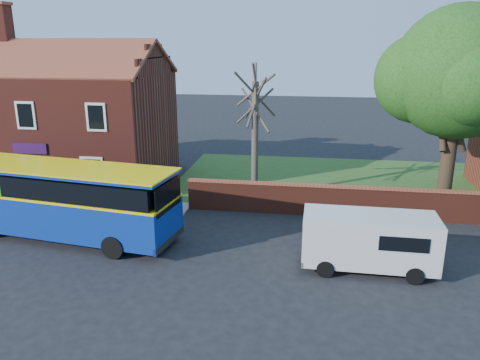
# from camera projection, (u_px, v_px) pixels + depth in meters

# --- Properties ---
(ground) EXTENTS (120.00, 120.00, 0.00)m
(ground) POSITION_uv_depth(u_px,v_px,m) (94.00, 266.00, 18.19)
(ground) COLOR black
(ground) RESTS_ON ground
(pavement) EXTENTS (18.00, 3.50, 0.12)m
(pavement) POSITION_uv_depth(u_px,v_px,m) (18.00, 206.00, 24.65)
(pavement) COLOR gray
(pavement) RESTS_ON ground
(grass_strip) EXTENTS (26.00, 12.00, 0.04)m
(grass_strip) POSITION_uv_depth(u_px,v_px,m) (389.00, 184.00, 28.59)
(grass_strip) COLOR #426B28
(grass_strip) RESTS_ON ground
(shop_building) EXTENTS (12.30, 8.13, 10.50)m
(shop_building) POSITION_uv_depth(u_px,v_px,m) (66.00, 125.00, 29.14)
(shop_building) COLOR maroon
(shop_building) RESTS_ON ground
(boundary_wall) EXTENTS (22.00, 0.38, 1.60)m
(boundary_wall) POSITION_uv_depth(u_px,v_px,m) (409.00, 204.00, 22.68)
(boundary_wall) COLOR maroon
(boundary_wall) RESTS_ON ground
(bus) EXTENTS (11.03, 4.23, 3.27)m
(bus) POSITION_uv_depth(u_px,v_px,m) (51.00, 196.00, 20.58)
(bus) COLOR navy
(bus) RESTS_ON ground
(van_near) EXTENTS (4.99, 2.14, 2.18)m
(van_near) POSITION_uv_depth(u_px,v_px,m) (369.00, 239.00, 17.67)
(van_near) COLOR silver
(van_near) RESTS_ON ground
(large_tree) EXTENTS (8.40, 6.64, 10.24)m
(large_tree) POSITION_uv_depth(u_px,v_px,m) (459.00, 77.00, 23.47)
(large_tree) COLOR black
(large_tree) RESTS_ON ground
(bare_tree) EXTENTS (2.62, 3.12, 6.99)m
(bare_tree) POSITION_uv_depth(u_px,v_px,m) (255.00, 135.00, 25.15)
(bare_tree) COLOR #4C4238
(bare_tree) RESTS_ON ground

